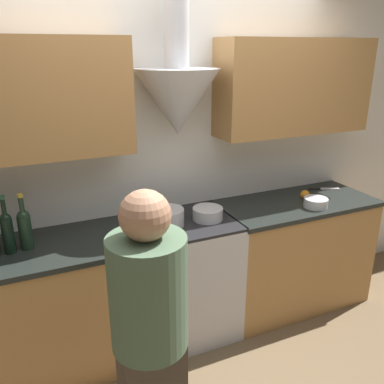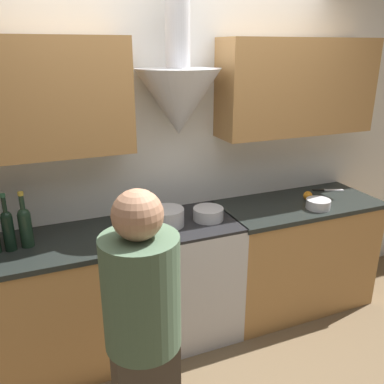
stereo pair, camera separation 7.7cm
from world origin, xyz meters
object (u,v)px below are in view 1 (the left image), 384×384
orange_fruit (305,195)px  stock_pot (167,217)px  saucepan (316,203)px  stove_range (186,277)px  wine_bottle_4 (7,230)px  wine_bottle_5 (25,227)px  mixing_bowl (208,214)px  person_foreground_left (150,335)px

orange_fruit → stock_pot: bearing=-178.2°
stock_pot → saucepan: stock_pot is taller
stove_range → saucepan: bearing=-9.2°
wine_bottle_4 → saucepan: 2.17m
stock_pot → orange_fruit: bearing=1.8°
wine_bottle_5 → mixing_bowl: wine_bottle_5 is taller
stove_range → saucepan: size_ratio=5.02×
wine_bottle_5 → wine_bottle_4: bearing=-170.3°
wine_bottle_4 → saucepan: wine_bottle_4 is taller
wine_bottle_4 → saucepan: (2.16, -0.16, -0.11)m
orange_fruit → saucepan: bearing=-102.8°
stock_pot → person_foreground_left: (-0.44, -0.94, -0.13)m
stock_pot → orange_fruit: size_ratio=3.22×
saucepan → wine_bottle_4: bearing=175.7°
person_foreground_left → wine_bottle_5: bearing=114.9°
mixing_bowl → orange_fruit: 0.91m
saucepan → stock_pot: bearing=173.1°
stock_pot → wine_bottle_4: bearing=178.7°
person_foreground_left → saucepan: bearing=26.4°
wine_bottle_4 → wine_bottle_5: size_ratio=1.02×
wine_bottle_5 → saucepan: 2.08m
mixing_bowl → person_foreground_left: person_foreground_left is taller
wine_bottle_4 → mixing_bowl: wine_bottle_4 is taller
wine_bottle_4 → mixing_bowl: bearing=-1.6°
stock_pot → orange_fruit: (1.21, 0.04, -0.03)m
saucepan → person_foreground_left: bearing=-153.6°
wine_bottle_5 → person_foreground_left: 1.10m
orange_fruit → wine_bottle_4: bearing=-179.6°
wine_bottle_4 → stove_range: bearing=0.0°
stove_range → wine_bottle_4: bearing=-180.0°
wine_bottle_4 → orange_fruit: (2.20, 0.01, -0.11)m
wine_bottle_4 → person_foreground_left: 1.13m
stock_pot → mixing_bowl: (0.30, -0.01, -0.02)m
stove_range → wine_bottle_5: size_ratio=2.60×
stock_pot → wine_bottle_5: bearing=177.5°
stock_pot → stove_range: bearing=8.7°
stock_pot → mixing_bowl: 0.31m
stock_pot → mixing_bowl: size_ratio=1.08×
wine_bottle_5 → mixing_bowl: bearing=-2.5°
saucepan → person_foreground_left: person_foreground_left is taller
stove_range → person_foreground_left: 1.20m
wine_bottle_5 → stock_pot: size_ratio=1.52×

